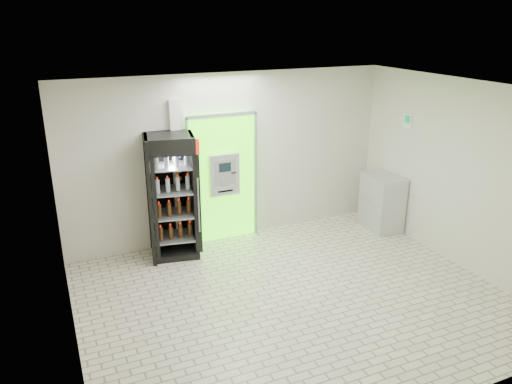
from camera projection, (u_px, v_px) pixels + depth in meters
ground at (294, 298)px, 7.30m from camera, size 6.00×6.00×0.00m
room_shell at (297, 178)px, 6.68m from camera, size 6.00×6.00×6.00m
atm_assembly at (222, 177)px, 8.91m from camera, size 1.30×0.24×2.33m
pillar at (179, 175)px, 8.60m from camera, size 0.22×0.11×2.60m
beverage_cooler at (172, 198)px, 8.36m from camera, size 0.90×0.85×2.10m
steel_cabinet at (382, 202)px, 9.52m from camera, size 0.59×0.84×1.07m
exit_sign at (408, 121)px, 8.93m from camera, size 0.02×0.22×0.26m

